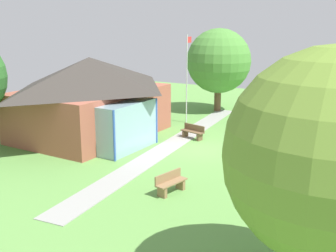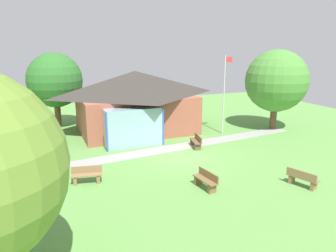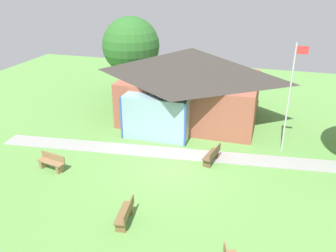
% 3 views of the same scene
% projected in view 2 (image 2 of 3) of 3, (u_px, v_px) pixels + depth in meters
% --- Properties ---
extents(ground_plane, '(44.00, 44.00, 0.00)m').
position_uv_depth(ground_plane, '(182.00, 157.00, 19.32)').
color(ground_plane, '#609947').
extents(pavilion, '(9.56, 7.94, 4.77)m').
position_uv_depth(pavilion, '(135.00, 101.00, 24.55)').
color(pavilion, '#A35642').
rests_on(pavilion, ground_plane).
extents(footpath, '(20.86, 3.57, 0.03)m').
position_uv_depth(footpath, '(171.00, 148.00, 20.89)').
color(footpath, '#999993').
rests_on(footpath, ground_plane).
extents(flagpole, '(0.64, 0.08, 6.00)m').
position_uv_depth(flagpole, '(224.00, 91.00, 23.72)').
color(flagpole, silver).
rests_on(flagpole, ground_plane).
extents(bench_rear_near_path, '(0.73, 1.56, 0.84)m').
position_uv_depth(bench_rear_near_path, '(196.00, 142.00, 21.03)').
color(bench_rear_near_path, brown).
rests_on(bench_rear_near_path, ground_plane).
extents(bench_front_right, '(0.88, 1.56, 0.84)m').
position_uv_depth(bench_front_right, '(302.00, 179.00, 15.15)').
color(bench_front_right, olive).
rests_on(bench_front_right, ground_plane).
extents(bench_front_center, '(0.63, 1.54, 0.84)m').
position_uv_depth(bench_front_center, '(206.00, 180.00, 14.97)').
color(bench_front_center, brown).
rests_on(bench_front_center, ground_plane).
extents(bench_mid_left, '(1.56, 0.72, 0.84)m').
position_uv_depth(bench_mid_left, '(87.00, 175.00, 15.55)').
color(bench_mid_left, olive).
rests_on(bench_mid_left, ground_plane).
extents(tree_east_hedge, '(4.93, 4.93, 6.39)m').
position_uv_depth(tree_east_hedge, '(276.00, 81.00, 25.05)').
color(tree_east_hedge, brown).
rests_on(tree_east_hedge, ground_plane).
extents(tree_behind_pavilion_left, '(4.43, 4.43, 6.14)m').
position_uv_depth(tree_behind_pavilion_left, '(55.00, 80.00, 25.57)').
color(tree_behind_pavilion_left, brown).
rests_on(tree_behind_pavilion_left, ground_plane).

